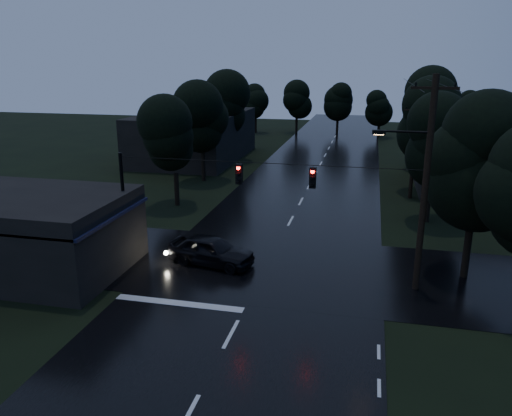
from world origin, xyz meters
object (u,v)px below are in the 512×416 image
at_px(utility_pole_far, 414,150).
at_px(car, 211,250).
at_px(storefront, 11,231).
at_px(utility_pole_main, 424,182).

relative_size(utility_pole_far, car, 1.60).
height_order(storefront, utility_pole_far, utility_pole_far).
bearing_deg(car, utility_pole_far, -24.28).
distance_m(storefront, utility_pole_far, 28.56).
bearing_deg(utility_pole_main, car, 176.24).
relative_size(storefront, car, 2.60).
height_order(utility_pole_main, car, utility_pole_main).
bearing_deg(utility_pole_main, storefront, -174.39).
bearing_deg(storefront, utility_pole_main, 5.61).
relative_size(storefront, utility_pole_main, 1.22).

